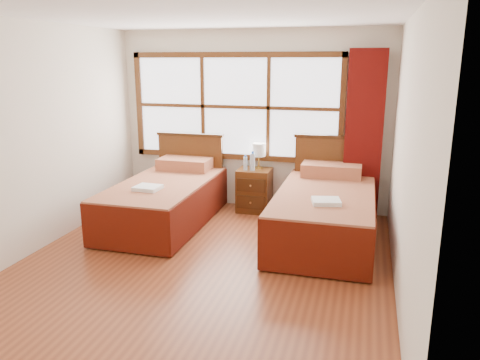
# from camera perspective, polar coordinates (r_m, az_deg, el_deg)

# --- Properties ---
(floor) EXTENTS (4.50, 4.50, 0.00)m
(floor) POSITION_cam_1_polar(r_m,az_deg,el_deg) (5.20, -4.62, -10.26)
(floor) COLOR brown
(floor) RESTS_ON ground
(ceiling) EXTENTS (4.50, 4.50, 0.00)m
(ceiling) POSITION_cam_1_polar(r_m,az_deg,el_deg) (4.75, -5.29, 19.59)
(ceiling) COLOR white
(ceiling) RESTS_ON wall_back
(wall_back) EXTENTS (4.00, 0.00, 4.00)m
(wall_back) POSITION_cam_1_polar(r_m,az_deg,el_deg) (6.94, 1.51, 7.24)
(wall_back) COLOR silver
(wall_back) RESTS_ON floor
(wall_left) EXTENTS (0.00, 4.50, 4.50)m
(wall_left) POSITION_cam_1_polar(r_m,az_deg,el_deg) (5.80, -23.88, 4.59)
(wall_left) COLOR silver
(wall_left) RESTS_ON floor
(wall_right) EXTENTS (0.00, 4.50, 4.50)m
(wall_right) POSITION_cam_1_polar(r_m,az_deg,el_deg) (4.53, 19.58, 2.54)
(wall_right) COLOR silver
(wall_right) RESTS_ON floor
(window) EXTENTS (3.16, 0.06, 1.56)m
(window) POSITION_cam_1_polar(r_m,az_deg,el_deg) (6.94, -0.58, 8.91)
(window) COLOR white
(window) RESTS_ON wall_back
(curtain) EXTENTS (0.50, 0.16, 2.30)m
(curtain) POSITION_cam_1_polar(r_m,az_deg,el_deg) (6.62, 14.84, 5.28)
(curtain) COLOR #5A0B09
(curtain) RESTS_ON wall_back
(bed_left) EXTENTS (1.12, 2.17, 1.09)m
(bed_left) POSITION_cam_1_polar(r_m,az_deg,el_deg) (6.46, -8.99, -2.26)
(bed_left) COLOR #371D0B
(bed_left) RESTS_ON floor
(bed_right) EXTENTS (1.17, 2.28, 1.15)m
(bed_right) POSITION_cam_1_polar(r_m,az_deg,el_deg) (5.93, 10.37, -3.68)
(bed_right) COLOR #371D0B
(bed_right) RESTS_ON floor
(nightstand) EXTENTS (0.47, 0.47, 0.63)m
(nightstand) POSITION_cam_1_polar(r_m,az_deg,el_deg) (6.86, 1.76, -1.24)
(nightstand) COLOR #522C11
(nightstand) RESTS_ON floor
(towels_left) EXTENTS (0.33, 0.29, 0.05)m
(towels_left) POSITION_cam_1_polar(r_m,az_deg,el_deg) (6.00, -11.19, -0.94)
(towels_left) COLOR white
(towels_left) RESTS_ON bed_left
(towels_right) EXTENTS (0.36, 0.33, 0.05)m
(towels_right) POSITION_cam_1_polar(r_m,az_deg,el_deg) (5.31, 10.46, -2.57)
(towels_right) COLOR white
(towels_right) RESTS_ON bed_right
(lamp) EXTENTS (0.19, 0.19, 0.37)m
(lamp) POSITION_cam_1_polar(r_m,az_deg,el_deg) (6.80, 2.32, 3.60)
(lamp) COLOR #B8943B
(lamp) RESTS_ON nightstand
(bottle_near) EXTENTS (0.06, 0.06, 0.22)m
(bottle_near) POSITION_cam_1_polar(r_m,az_deg,el_deg) (6.71, 0.66, 2.06)
(bottle_near) COLOR silver
(bottle_near) RESTS_ON nightstand
(bottle_far) EXTENTS (0.07, 0.07, 0.28)m
(bottle_far) POSITION_cam_1_polar(r_m,az_deg,el_deg) (6.69, 1.53, 2.26)
(bottle_far) COLOR silver
(bottle_far) RESTS_ON nightstand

